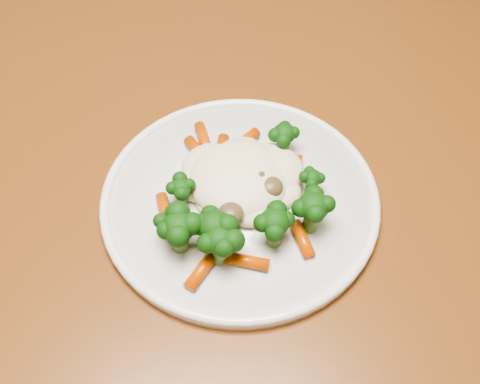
{
  "coord_description": "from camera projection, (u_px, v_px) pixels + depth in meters",
  "views": [
    {
      "loc": [
        0.27,
        -0.05,
        1.24
      ],
      "look_at": [
        0.29,
        0.31,
        0.77
      ],
      "focal_mm": 45.0,
      "sensor_mm": 36.0,
      "label": 1
    }
  ],
  "objects": [
    {
      "name": "plate",
      "position": [
        240.0,
        201.0,
        0.61
      ],
      "size": [
        0.28,
        0.28,
        0.01
      ],
      "primitive_type": "cylinder",
      "color": "white",
      "rests_on": "dining_table"
    },
    {
      "name": "dining_table",
      "position": [
        220.0,
        268.0,
        0.68
      ],
      "size": [
        1.24,
        0.85,
        0.75
      ],
      "rotation": [
        0.0,
        0.0,
        0.04
      ],
      "color": "brown",
      "rests_on": "ground"
    },
    {
      "name": "meal",
      "position": [
        238.0,
        195.0,
        0.58
      ],
      "size": [
        0.18,
        0.21,
        0.05
      ],
      "color": "beige",
      "rests_on": "plate"
    }
  ]
}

